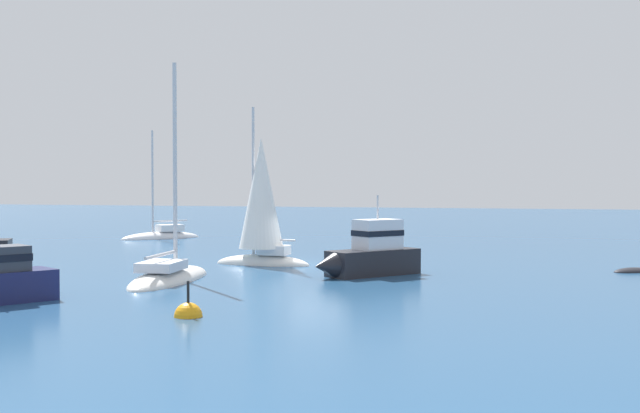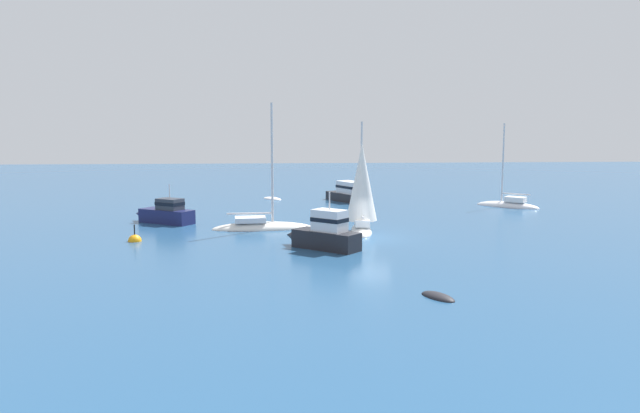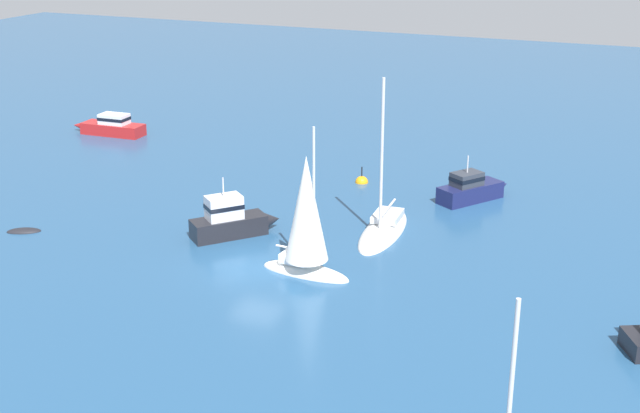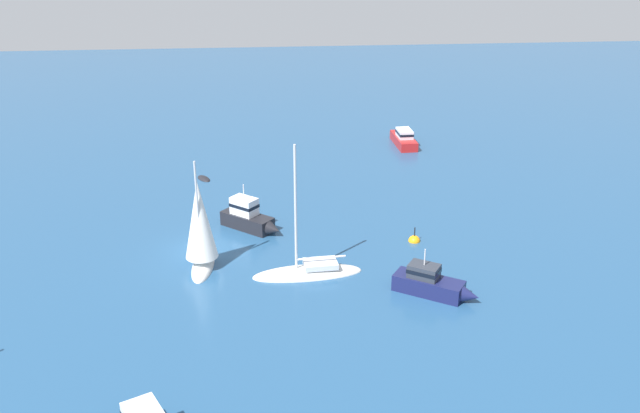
{
  "view_description": "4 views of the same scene",
  "coord_description": "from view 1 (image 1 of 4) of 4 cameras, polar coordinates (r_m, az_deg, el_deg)",
  "views": [
    {
      "loc": [
        -37.15,
        -9.5,
        4.01
      ],
      "look_at": [
        1.72,
        0.26,
        2.7
      ],
      "focal_mm": 46.29,
      "sensor_mm": 36.0,
      "label": 1
    },
    {
      "loc": [
        -6.18,
        -39.3,
        7.2
      ],
      "look_at": [
        -2.85,
        5.63,
        1.35
      ],
      "focal_mm": 35.37,
      "sensor_mm": 36.0,
      "label": 2
    },
    {
      "loc": [
        34.77,
        18.14,
        17.11
      ],
      "look_at": [
        -1.92,
        2.61,
        2.93
      ],
      "focal_mm": 48.09,
      "sensor_mm": 36.0,
      "label": 3
    },
    {
      "loc": [
        -4.06,
        43.53,
        21.14
      ],
      "look_at": [
        -8.24,
        -0.59,
        2.64
      ],
      "focal_mm": 39.09,
      "sensor_mm": 36.0,
      "label": 4
    }
  ],
  "objects": [
    {
      "name": "channel_buoy",
      "position": [
        24.59,
        -9.1,
        -7.52
      ],
      "size": [
        0.84,
        0.84,
        1.47
      ],
      "color": "orange",
      "rests_on": "ground"
    },
    {
      "name": "motor_cruiser_1",
      "position": [
        34.58,
        3.45,
        -3.29
      ],
      "size": [
        4.62,
        4.23,
        3.37
      ],
      "rotation": [
        0.0,
        0.0,
        2.43
      ],
      "color": "black",
      "rests_on": "ground"
    },
    {
      "name": "sailboat",
      "position": [
        33.33,
        -10.4,
        -4.87
      ],
      "size": [
        7.17,
        2.52,
        9.21
      ],
      "rotation": [
        0.0,
        0.0,
        0.07
      ],
      "color": "silver",
      "rests_on": "ground"
    },
    {
      "name": "ketch",
      "position": [
        38.84,
        -4.05,
        -0.17
      ],
      "size": [
        2.24,
        4.74,
        7.91
      ],
      "rotation": [
        0.0,
        0.0,
        1.5
      ],
      "color": "silver",
      "rests_on": "ground"
    },
    {
      "name": "rib_1",
      "position": [
        38.29,
        20.84,
        -4.26
      ],
      "size": [
        1.59,
        2.02,
        0.4
      ],
      "rotation": [
        0.0,
        0.0,
        2.06
      ],
      "color": "black",
      "rests_on": "ground"
    },
    {
      "name": "ketch_1",
      "position": [
        57.18,
        -10.91,
        -2.06
      ],
      "size": [
        5.32,
        4.88,
        7.81
      ],
      "rotation": [
        0.0,
        0.0,
        2.43
      ],
      "color": "white",
      "rests_on": "ground"
    },
    {
      "name": "ground_plane",
      "position": [
        38.55,
        -0.26,
        -4.1
      ],
      "size": [
        160.0,
        160.0,
        0.0
      ],
      "primitive_type": "plane",
      "color": "navy"
    }
  ]
}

